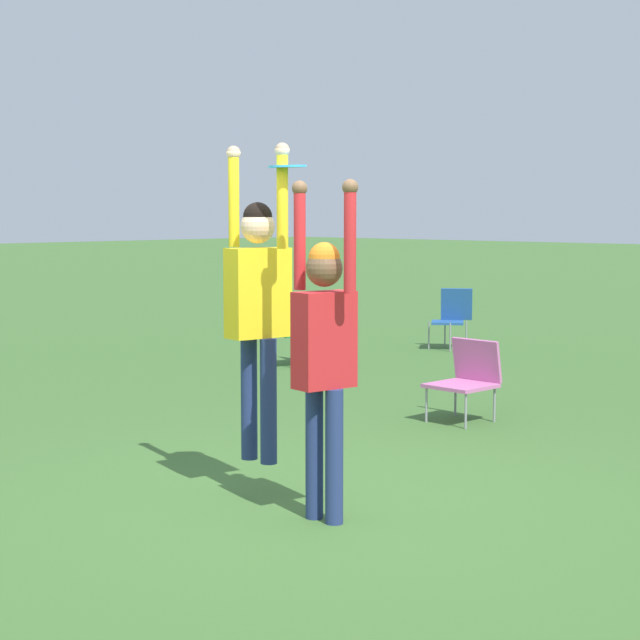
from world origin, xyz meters
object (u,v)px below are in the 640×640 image
(person_defending, at_px, (324,340))
(camping_chair_1, at_px, (452,314))
(camping_chair_2, at_px, (302,328))
(person_jumping, at_px, (258,293))
(camping_chair_4, at_px, (467,376))
(frisbee, at_px, (287,166))

(person_defending, bearing_deg, camping_chair_1, -138.95)
(person_defending, height_order, camping_chair_2, person_defending)
(person_jumping, distance_m, person_defending, 0.83)
(person_defending, distance_m, camping_chair_2, 7.40)
(person_jumping, distance_m, camping_chair_1, 8.87)
(person_jumping, xyz_separation_m, camping_chair_2, (-4.52, 4.99, -0.99))
(person_jumping, bearing_deg, camping_chair_4, 19.43)
(camping_chair_1, relative_size, camping_chair_2, 1.12)
(person_defending, height_order, camping_chair_1, person_defending)
(person_jumping, height_order, camping_chair_1, person_jumping)
(frisbee, bearing_deg, camping_chair_2, 134.04)
(frisbee, xyz_separation_m, camping_chair_1, (-4.39, 7.78, -1.85))
(frisbee, distance_m, camping_chair_1, 9.12)
(camping_chair_4, bearing_deg, frisbee, 106.80)
(frisbee, height_order, camping_chair_4, frisbee)
(person_jumping, bearing_deg, frisbee, -74.92)
(camping_chair_2, bearing_deg, camping_chair_1, -77.14)
(person_jumping, height_order, frisbee, person_jumping)
(frisbee, distance_m, camping_chair_2, 7.15)
(camping_chair_1, relative_size, camping_chair_4, 1.14)
(person_jumping, xyz_separation_m, camping_chair_1, (-4.11, 7.81, -0.96))
(person_defending, relative_size, camping_chair_4, 2.83)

